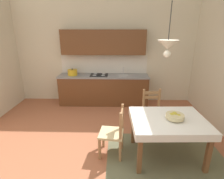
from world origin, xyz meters
name	(u,v)px	position (x,y,z in m)	size (l,w,h in m)	color
ground_plane	(96,160)	(0.00, 0.00, -0.05)	(5.98, 6.27, 0.10)	#A86042
wall_back	(105,37)	(0.00, 2.90, 1.99)	(5.98, 0.12, 3.98)	beige
area_rug	(166,159)	(1.26, -0.01, 0.00)	(2.10, 1.60, 0.01)	#66684C
kitchen_cabinetry	(103,76)	(-0.03, 2.56, 0.86)	(2.67, 0.63, 2.20)	brown
dining_table	(168,125)	(1.26, 0.09, 0.62)	(1.29, 1.05, 0.75)	brown
dining_chair_tv_side	(114,133)	(0.32, 0.11, 0.44)	(0.46, 0.46, 0.93)	#D1BC89
dining_chair_kitchen_side	(152,112)	(1.17, 1.00, 0.44)	(0.46, 0.46, 0.93)	#D1BC89
fruit_bowl	(175,116)	(1.35, 0.06, 0.81)	(0.30, 0.30, 0.12)	beige
pendant_lamp	(168,45)	(1.14, 0.16, 1.96)	(0.32, 0.32, 0.80)	black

